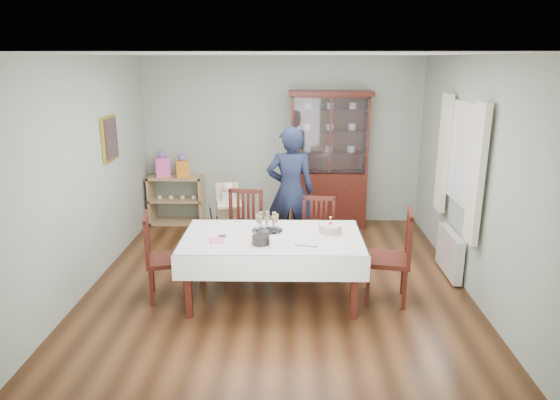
{
  "coord_description": "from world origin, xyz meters",
  "views": [
    {
      "loc": [
        0.18,
        -5.61,
        2.66
      ],
      "look_at": [
        0.02,
        0.2,
        1.0
      ],
      "focal_mm": 32.0,
      "sensor_mm": 36.0,
      "label": 1
    }
  ],
  "objects_px": {
    "china_cabinet": "(329,158)",
    "gift_bag_pink": "(162,165)",
    "chair_end_right": "(388,274)",
    "woman": "(290,191)",
    "chair_far_left": "(244,247)",
    "high_chair": "(229,224)",
    "gift_bag_orange": "(182,167)",
    "chair_far_right": "(318,252)",
    "dining_table": "(272,267)",
    "birthday_cake": "(330,229)",
    "sideboard": "(177,200)",
    "chair_end_left": "(166,273)",
    "champagne_tray": "(267,226)"
  },
  "relations": [
    {
      "from": "woman",
      "to": "china_cabinet",
      "type": "bearing_deg",
      "value": -117.05
    },
    {
      "from": "chair_far_left",
      "to": "woman",
      "type": "bearing_deg",
      "value": 51.69
    },
    {
      "from": "chair_far_left",
      "to": "gift_bag_orange",
      "type": "height_order",
      "value": "gift_bag_orange"
    },
    {
      "from": "chair_end_right",
      "to": "woman",
      "type": "relative_size",
      "value": 0.6
    },
    {
      "from": "birthday_cake",
      "to": "chair_end_right",
      "type": "bearing_deg",
      "value": -8.07
    },
    {
      "from": "sideboard",
      "to": "chair_end_right",
      "type": "relative_size",
      "value": 0.84
    },
    {
      "from": "high_chair",
      "to": "chair_end_right",
      "type": "bearing_deg",
      "value": -50.88
    },
    {
      "from": "woman",
      "to": "birthday_cake",
      "type": "xyz_separation_m",
      "value": [
        0.46,
        -1.32,
        -0.08
      ]
    },
    {
      "from": "birthday_cake",
      "to": "chair_far_right",
      "type": "bearing_deg",
      "value": 99.14
    },
    {
      "from": "chair_far_right",
      "to": "woman",
      "type": "xyz_separation_m",
      "value": [
        -0.35,
        0.69,
        0.61
      ]
    },
    {
      "from": "gift_bag_orange",
      "to": "woman",
      "type": "bearing_deg",
      "value": -35.47
    },
    {
      "from": "birthday_cake",
      "to": "gift_bag_pink",
      "type": "height_order",
      "value": "gift_bag_pink"
    },
    {
      "from": "woman",
      "to": "gift_bag_pink",
      "type": "relative_size",
      "value": 4.29
    },
    {
      "from": "chair_far_right",
      "to": "gift_bag_orange",
      "type": "distance_m",
      "value": 2.95
    },
    {
      "from": "gift_bag_pink",
      "to": "gift_bag_orange",
      "type": "relative_size",
      "value": 1.12
    },
    {
      "from": "woman",
      "to": "birthday_cake",
      "type": "relative_size",
      "value": 6.08
    },
    {
      "from": "chair_end_left",
      "to": "champagne_tray",
      "type": "height_order",
      "value": "chair_end_left"
    },
    {
      "from": "chair_far_left",
      "to": "birthday_cake",
      "type": "height_order",
      "value": "chair_far_left"
    },
    {
      "from": "woman",
      "to": "champagne_tray",
      "type": "distance_m",
      "value": 1.31
    },
    {
      "from": "dining_table",
      "to": "chair_far_right",
      "type": "relative_size",
      "value": 2.09
    },
    {
      "from": "gift_bag_pink",
      "to": "gift_bag_orange",
      "type": "xyz_separation_m",
      "value": [
        0.33,
        -0.0,
        -0.02
      ]
    },
    {
      "from": "chair_far_left",
      "to": "chair_end_right",
      "type": "distance_m",
      "value": 1.89
    },
    {
      "from": "woman",
      "to": "gift_bag_orange",
      "type": "xyz_separation_m",
      "value": [
        -1.76,
        1.26,
        0.07
      ]
    },
    {
      "from": "chair_end_right",
      "to": "gift_bag_pink",
      "type": "distance_m",
      "value": 4.22
    },
    {
      "from": "chair_far_left",
      "to": "chair_end_right",
      "type": "xyz_separation_m",
      "value": [
        1.71,
        -0.8,
        0.01
      ]
    },
    {
      "from": "chair_end_right",
      "to": "sideboard",
      "type": "bearing_deg",
      "value": -122.25
    },
    {
      "from": "china_cabinet",
      "to": "champagne_tray",
      "type": "bearing_deg",
      "value": -108.73
    },
    {
      "from": "chair_far_right",
      "to": "gift_bag_pink",
      "type": "xyz_separation_m",
      "value": [
        -2.44,
        1.95,
        0.7
      ]
    },
    {
      "from": "chair_far_right",
      "to": "high_chair",
      "type": "distance_m",
      "value": 1.44
    },
    {
      "from": "chair_far_left",
      "to": "high_chair",
      "type": "distance_m",
      "value": 0.73
    },
    {
      "from": "chair_far_left",
      "to": "gift_bag_orange",
      "type": "xyz_separation_m",
      "value": [
        -1.17,
        1.87,
        0.66
      ]
    },
    {
      "from": "sideboard",
      "to": "champagne_tray",
      "type": "bearing_deg",
      "value": -57.33
    },
    {
      "from": "sideboard",
      "to": "gift_bag_pink",
      "type": "xyz_separation_m",
      "value": [
        -0.19,
        -0.02,
        0.59
      ]
    },
    {
      "from": "gift_bag_orange",
      "to": "chair_far_right",
      "type": "bearing_deg",
      "value": -42.59
    },
    {
      "from": "china_cabinet",
      "to": "gift_bag_pink",
      "type": "xyz_separation_m",
      "value": [
        -2.69,
        0.0,
        -0.14
      ]
    },
    {
      "from": "china_cabinet",
      "to": "chair_end_left",
      "type": "bearing_deg",
      "value": -127.06
    },
    {
      "from": "woman",
      "to": "gift_bag_orange",
      "type": "distance_m",
      "value": 2.17
    },
    {
      "from": "chair_far_left",
      "to": "woman",
      "type": "height_order",
      "value": "woman"
    },
    {
      "from": "chair_end_left",
      "to": "high_chair",
      "type": "relative_size",
      "value": 1.0
    },
    {
      "from": "china_cabinet",
      "to": "high_chair",
      "type": "bearing_deg",
      "value": -140.98
    },
    {
      "from": "chair_far_right",
      "to": "chair_end_left",
      "type": "relative_size",
      "value": 0.96
    },
    {
      "from": "chair_end_left",
      "to": "gift_bag_orange",
      "type": "bearing_deg",
      "value": -6.42
    },
    {
      "from": "dining_table",
      "to": "high_chair",
      "type": "distance_m",
      "value": 1.62
    },
    {
      "from": "china_cabinet",
      "to": "chair_end_right",
      "type": "distance_m",
      "value": 2.83
    },
    {
      "from": "high_chair",
      "to": "gift_bag_orange",
      "type": "xyz_separation_m",
      "value": [
        -0.89,
        1.2,
        0.58
      ]
    },
    {
      "from": "chair_far_right",
      "to": "chair_end_right",
      "type": "xyz_separation_m",
      "value": [
        0.76,
        -0.72,
        0.03
      ]
    },
    {
      "from": "champagne_tray",
      "to": "birthday_cake",
      "type": "xyz_separation_m",
      "value": [
        0.71,
        -0.04,
        -0.01
      ]
    },
    {
      "from": "chair_end_right",
      "to": "high_chair",
      "type": "bearing_deg",
      "value": -117.08
    },
    {
      "from": "dining_table",
      "to": "sideboard",
      "type": "height_order",
      "value": "sideboard"
    },
    {
      "from": "chair_end_right",
      "to": "woman",
      "type": "xyz_separation_m",
      "value": [
        -1.12,
        1.41,
        0.58
      ]
    }
  ]
}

